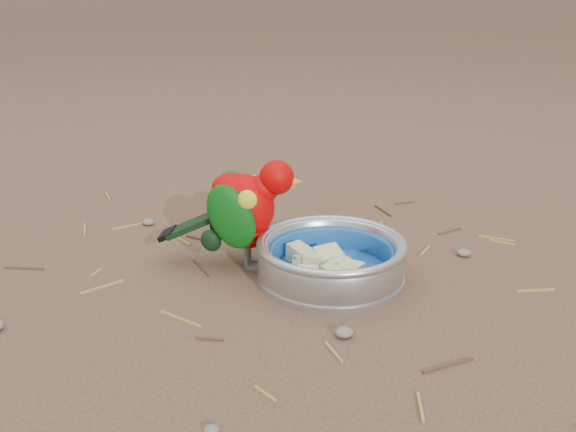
# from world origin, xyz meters

# --- Properties ---
(ground) EXTENTS (60.00, 60.00, 0.00)m
(ground) POSITION_xyz_m (0.00, 0.00, 0.00)
(ground) COLOR brown
(food_bowl) EXTENTS (0.21, 0.21, 0.02)m
(food_bowl) POSITION_xyz_m (0.12, 0.05, 0.01)
(food_bowl) COLOR #B2B2BA
(food_bowl) RESTS_ON ground
(bowl_wall) EXTENTS (0.21, 0.21, 0.04)m
(bowl_wall) POSITION_xyz_m (0.12, 0.05, 0.04)
(bowl_wall) COLOR #B2B2BA
(bowl_wall) RESTS_ON food_bowl
(fruit_wedges) EXTENTS (0.12, 0.12, 0.03)m
(fruit_wedges) POSITION_xyz_m (0.12, 0.05, 0.03)
(fruit_wedges) COLOR beige
(fruit_wedges) RESTS_ON food_bowl
(lory_parrot) EXTENTS (0.19, 0.10, 0.16)m
(lory_parrot) POSITION_xyz_m (-0.01, 0.10, 0.08)
(lory_parrot) COLOR #B60102
(lory_parrot) RESTS_ON ground
(ground_debris) EXTENTS (0.90, 0.80, 0.01)m
(ground_debris) POSITION_xyz_m (0.05, 0.03, 0.00)
(ground_debris) COLOR olive
(ground_debris) RESTS_ON ground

